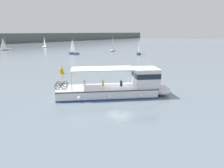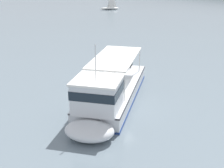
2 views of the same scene
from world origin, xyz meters
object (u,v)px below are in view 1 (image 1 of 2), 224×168
at_px(sailboat_off_bow, 113,50).
at_px(sailboat_outer_anchorage, 139,52).
at_px(ferry_main, 121,87).
at_px(channel_buoy, 61,70).
at_px(sailboat_mid_channel, 44,46).
at_px(sailboat_near_starboard, 74,52).
at_px(sailboat_far_left, 5,49).

bearing_deg(sailboat_off_bow, sailboat_outer_anchorage, -105.19).
xyz_separation_m(ferry_main, sailboat_outer_anchorage, (40.38, 21.54, -0.47)).
distance_m(ferry_main, sailboat_outer_anchorage, 45.77).
height_order(sailboat_off_bow, sailboat_outer_anchorage, same).
relative_size(sailboat_off_bow, channel_buoy, 3.86).
bearing_deg(sailboat_mid_channel, sailboat_off_bow, -84.52).
distance_m(ferry_main, sailboat_off_bow, 56.12).
distance_m(sailboat_near_starboard, channel_buoy, 32.84).
relative_size(ferry_main, sailboat_mid_channel, 2.07).
distance_m(sailboat_near_starboard, sailboat_off_bow, 16.57).
bearing_deg(sailboat_mid_channel, ferry_main, -119.10).
relative_size(sailboat_near_starboard, sailboat_mid_channel, 1.00).
bearing_deg(ferry_main, sailboat_far_left, 73.27).
distance_m(ferry_main, sailboat_far_left, 74.57).
distance_m(sailboat_off_bow, sailboat_outer_anchorage, 13.78).
xyz_separation_m(sailboat_near_starboard, sailboat_mid_channel, (12.57, 34.16, 0.00)).
distance_m(sailboat_near_starboard, sailboat_mid_channel, 36.40).
relative_size(ferry_main, sailboat_near_starboard, 2.07).
xyz_separation_m(sailboat_far_left, channel_buoy, (-17.28, -55.86, 0.03)).
bearing_deg(sailboat_mid_channel, sailboat_far_left, -176.59).
bearing_deg(channel_buoy, sailboat_far_left, 72.81).
relative_size(sailboat_near_starboard, sailboat_off_bow, 1.00).
bearing_deg(sailboat_far_left, sailboat_near_starboard, -79.14).
height_order(ferry_main, sailboat_mid_channel, sailboat_mid_channel).
height_order(sailboat_off_bow, channel_buoy, sailboat_off_bow).
bearing_deg(sailboat_near_starboard, sailboat_mid_channel, 69.80).
height_order(sailboat_far_left, sailboat_outer_anchorage, same).
relative_size(sailboat_mid_channel, sailboat_outer_anchorage, 1.00).
bearing_deg(channel_buoy, sailboat_off_bow, 25.85).
bearing_deg(sailboat_outer_anchorage, sailboat_near_starboard, 126.77).
distance_m(sailboat_off_bow, sailboat_mid_channel, 37.88).
bearing_deg(sailboat_outer_anchorage, ferry_main, -151.92).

